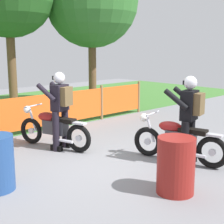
# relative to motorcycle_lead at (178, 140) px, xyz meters

# --- Properties ---
(ground) EXTENTS (24.00, 24.00, 0.02)m
(ground) POSITION_rel_motorcycle_lead_xyz_m (-1.03, 0.86, -0.45)
(ground) COLOR gray
(barrier_fence) EXTENTS (8.47, 0.08, 1.05)m
(barrier_fence) POSITION_rel_motorcycle_lead_xyz_m (-1.03, 3.91, 0.10)
(barrier_fence) COLOR olive
(barrier_fence) RESTS_ON ground
(tree_near_right) EXTENTS (3.28, 3.28, 5.43)m
(tree_near_right) POSITION_rel_motorcycle_lead_xyz_m (2.71, 5.80, 3.33)
(tree_near_right) COLOR brown
(tree_near_right) RESTS_ON ground
(motorcycle_lead) EXTENTS (0.70, 1.90, 0.92)m
(motorcycle_lead) POSITION_rel_motorcycle_lead_xyz_m (0.00, 0.00, 0.00)
(motorcycle_lead) COLOR black
(motorcycle_lead) RESTS_ON ground
(motorcycle_trailing) EXTENTS (0.79, 1.87, 0.91)m
(motorcycle_trailing) POSITION_rel_motorcycle_lead_xyz_m (-1.24, 2.43, -0.00)
(motorcycle_trailing) COLOR black
(motorcycle_trailing) RESTS_ON ground
(rider_lead) EXTENTS (0.64, 0.75, 1.69)m
(rider_lead) POSITION_rel_motorcycle_lead_xyz_m (0.05, -0.20, 0.51)
(rider_lead) COLOR black
(rider_lead) RESTS_ON ground
(rider_trailing) EXTENTS (0.66, 0.76, 1.69)m
(rider_trailing) POSITION_rel_motorcycle_lead_xyz_m (-1.18, 2.23, 0.51)
(rider_trailing) COLOR black
(rider_trailing) RESTS_ON ground
(oil_drum) EXTENTS (0.58, 0.58, 0.88)m
(oil_drum) POSITION_rel_motorcycle_lead_xyz_m (-1.19, -0.83, -0.00)
(oil_drum) COLOR maroon
(oil_drum) RESTS_ON ground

